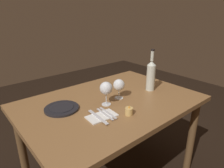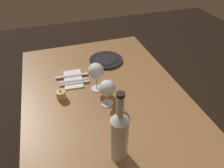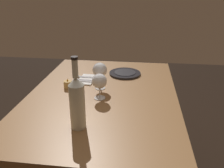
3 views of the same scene
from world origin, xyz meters
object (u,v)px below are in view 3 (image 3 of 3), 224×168
Objects in this scene: wine_glass_left at (100,70)px; folded_napkin at (87,79)px; wine_bottle at (77,102)px; table_knife at (88,77)px; votive_candle at (68,85)px; dinner_plate at (125,73)px; fork_inner at (86,80)px; wine_glass_right at (99,82)px; fork_outer at (85,81)px.

wine_glass_left is 0.21m from folded_napkin.
wine_glass_left is 0.45m from wine_bottle.
table_knife is (0.61, 0.09, -0.12)m from wine_bottle.
votive_candle reaches higher than dinner_plate.
folded_napkin is at bearing 41.95° from wine_glass_left.
votive_candle is 0.16m from fork_inner.
dinner_plate is at bearing -65.57° from table_knife.
wine_glass_right is 0.66× the size of dinner_plate.
fork_outer is (0.10, -0.09, -0.01)m from votive_candle.
fork_outer is (-0.05, 0.00, 0.01)m from folded_napkin.
wine_glass_right is 0.27m from votive_candle.
dinner_plate is at bearing -49.38° from votive_candle.
wine_glass_left is at bearing 153.35° from dinner_plate.
dinner_plate is 0.30m from folded_napkin.
wine_bottle reaches higher than wine_glass_right.
votive_candle is (0.12, 0.23, -0.08)m from wine_glass_right.
dinner_plate is 1.17× the size of folded_napkin.
dinner_plate is 1.10× the size of table_knife.
wine_glass_left is 0.23m from table_knife.
votive_candle reaches higher than fork_outer.
wine_glass_left reaches higher than table_knife.
wine_glass_left is at bearing -84.45° from votive_candle.
dinner_plate is at bearing -52.54° from fork_outer.
wine_glass_right reaches higher than folded_napkin.
wine_glass_right is (-0.14, -0.02, -0.02)m from wine_glass_left.
table_knife is at bearing 8.68° from wine_bottle.
folded_napkin is 0.03m from fork_inner.
wine_glass_right is at bearing -155.09° from table_knife.
wine_glass_left reaches higher than folded_napkin.
votive_candle is (0.43, 0.18, -0.11)m from wine_bottle.
folded_napkin is 1.10× the size of fork_inner.
wine_glass_right reaches higher than fork_outer.
table_knife is (-0.12, 0.26, 0.00)m from dinner_plate.
fork_outer is at bearing 180.00° from fork_inner.
wine_glass_right is at bearing -152.72° from folded_napkin.
votive_candle is 0.14m from fork_outer.
wine_bottle is at bearing -170.04° from fork_outer.
wine_glass_right is at bearing -170.87° from wine_glass_left.
wine_glass_left is 0.19m from fork_inner.
fork_outer reaches higher than folded_napkin.
dinner_plate is at bearing -15.56° from wine_glass_right.
fork_inner is (0.25, 0.14, -0.09)m from wine_glass_right.
wine_glass_right is 0.32m from wine_bottle.
wine_glass_right is at bearing -150.40° from fork_inner.
wine_bottle is 0.63m from table_knife.
fork_outer is 0.08m from table_knife.
dinner_plate reaches higher than table_knife.
wine_bottle is 1.91× the size of fork_inner.
dinner_plate is 0.28m from table_knife.
wine_bottle is 1.49× the size of dinner_plate.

